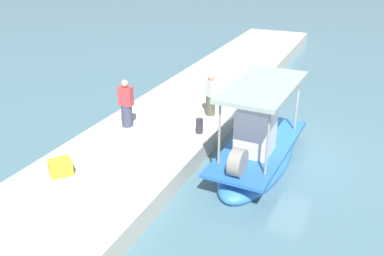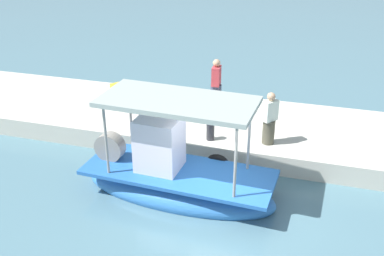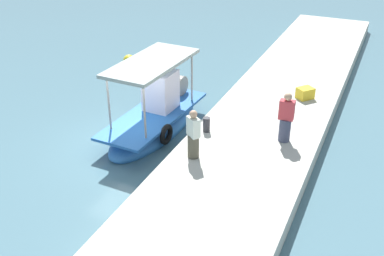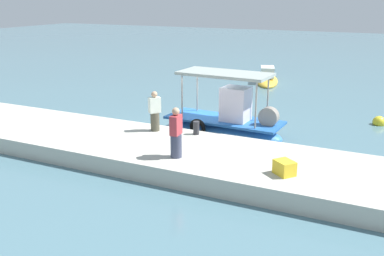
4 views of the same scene
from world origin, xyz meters
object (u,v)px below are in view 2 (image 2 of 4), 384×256
object	(u,v)px
fisherman_by_crate	(216,85)
mooring_bollard	(210,132)
fisherman_near_bollard	(269,121)
main_fishing_boat	(176,177)
cargo_crate	(120,90)

from	to	relation	value
fisherman_by_crate	mooring_bollard	bearing A→B (deg)	100.36
fisherman_near_bollard	mooring_bollard	bearing A→B (deg)	8.84
fisherman_near_bollard	mooring_bollard	distance (m)	1.78
main_fishing_boat	cargo_crate	xyz separation A→B (m)	(3.74, -4.67, 0.32)
fisherman_near_bollard	fisherman_by_crate	distance (m)	3.17
mooring_bollard	fisherman_near_bollard	bearing A→B (deg)	-171.16
mooring_bollard	cargo_crate	world-z (taller)	mooring_bollard
main_fishing_boat	mooring_bollard	world-z (taller)	main_fishing_boat
cargo_crate	fisherman_by_crate	bearing A→B (deg)	-178.70
main_fishing_boat	fisherman_by_crate	distance (m)	4.84
main_fishing_boat	fisherman_near_bollard	world-z (taller)	main_fishing_boat
fisherman_near_bollard	fisherman_by_crate	xyz separation A→B (m)	(2.17, -2.31, 0.05)
main_fishing_boat	mooring_bollard	xyz separation A→B (m)	(-0.38, -2.18, 0.36)
fisherman_by_crate	cargo_crate	size ratio (longest dim) A/B	2.85
mooring_bollard	cargo_crate	xyz separation A→B (m)	(4.12, -2.49, -0.04)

